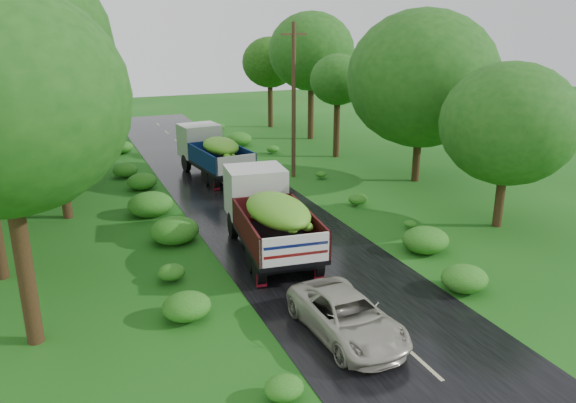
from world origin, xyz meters
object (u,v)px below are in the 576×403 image
truck_near (268,212)px  car (347,316)px  truck_far (212,150)px  utility_pole (294,100)px

truck_near → car: bearing=-85.0°
truck_far → car: size_ratio=1.53×
car → utility_pole: bearing=69.2°
truck_near → car: 7.05m
truck_far → truck_near: bearing=-101.3°
truck_far → car: 19.12m
truck_near → utility_pole: bearing=67.9°
car → utility_pole: 18.34m
truck_near → car: (-0.15, -6.98, -1.02)m
truck_near → utility_pole: 11.78m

